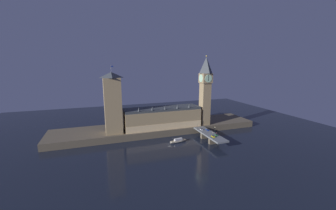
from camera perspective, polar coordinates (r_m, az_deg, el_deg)
The scene contains 17 objects.
ground_plane at distance 193.74m, azimuth 0.41°, elevation -10.69°, with size 400.00×400.00×0.00m, color black.
embankment at distance 227.58m, azimuth -2.89°, elevation -6.42°, with size 220.00×42.00×6.68m.
parliament_hall at distance 218.01m, azimuth -1.59°, elevation -3.42°, with size 79.83×23.00×25.16m.
clock_tower at distance 226.10m, azimuth 10.30°, elevation 4.46°, with size 11.72×11.83×74.76m.
victoria_tower at distance 202.36m, azimuth -15.07°, elevation 0.53°, with size 15.91×15.91×64.59m.
bridge at distance 203.40m, azimuth 11.47°, elevation -8.23°, with size 11.67×46.00×7.23m.
car_northbound_lead at distance 211.16m, azimuth 9.25°, elevation -6.69°, with size 2.01×3.84×1.31m.
car_northbound_trail at distance 193.13m, azimuth 12.37°, elevation -8.51°, with size 1.99×4.01×1.52m.
car_southbound_lead at distance 198.09m, azimuth 13.21°, elevation -8.06°, with size 1.87×4.00×1.41m.
car_southbound_trail at distance 211.20m, azimuth 10.86°, elevation -6.74°, with size 2.04×4.49×1.35m.
pedestrian_near_rail at distance 192.36m, azimuth 11.61°, elevation -8.51°, with size 0.38×0.38×1.66m.
pedestrian_mid_walk at distance 202.09m, azimuth 13.31°, elevation -7.58°, with size 0.38×0.38×1.82m.
pedestrian_far_rail at distance 208.36m, azimuth 8.87°, elevation -6.85°, with size 0.38×0.38×1.66m.
street_lamp_near at distance 186.83m, azimuth 12.37°, elevation -8.07°, with size 1.34×0.60×6.66m.
street_lamp_mid at distance 204.40m, azimuth 12.88°, elevation -6.53°, with size 1.34×0.60×5.92m.
street_lamp_far at distance 211.22m, azimuth 8.20°, elevation -5.72°, with size 1.34×0.60×6.23m.
boat_upstream at distance 197.08m, azimuth 2.85°, elevation -9.89°, with size 18.01×6.55×3.72m.
Camera 1 is at (-60.09, -169.32, 72.50)m, focal length 22.00 mm.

